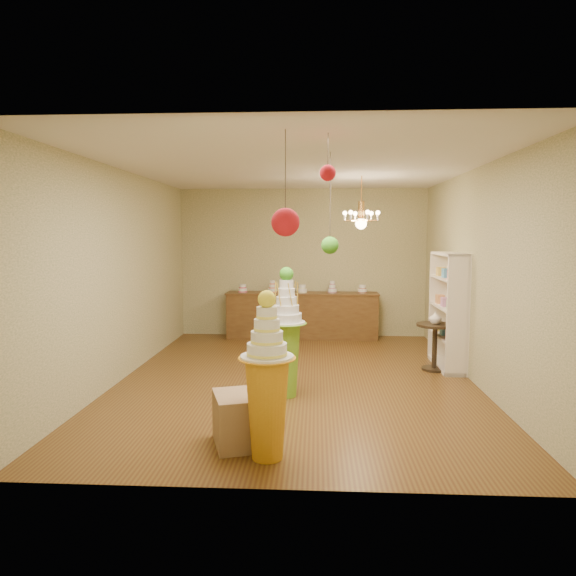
# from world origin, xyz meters

# --- Properties ---
(floor) EXTENTS (6.50, 6.50, 0.00)m
(floor) POSITION_xyz_m (0.00, 0.00, 0.00)
(floor) COLOR #573917
(floor) RESTS_ON ground
(ceiling) EXTENTS (6.50, 6.50, 0.00)m
(ceiling) POSITION_xyz_m (0.00, 0.00, 3.00)
(ceiling) COLOR silver
(ceiling) RESTS_ON ground
(wall_back) EXTENTS (5.00, 0.04, 3.00)m
(wall_back) POSITION_xyz_m (0.00, 3.25, 1.50)
(wall_back) COLOR tan
(wall_back) RESTS_ON ground
(wall_front) EXTENTS (5.00, 0.04, 3.00)m
(wall_front) POSITION_xyz_m (0.00, -3.25, 1.50)
(wall_front) COLOR tan
(wall_front) RESTS_ON ground
(wall_left) EXTENTS (0.04, 6.50, 3.00)m
(wall_left) POSITION_xyz_m (-2.50, 0.00, 1.50)
(wall_left) COLOR tan
(wall_left) RESTS_ON ground
(wall_right) EXTENTS (0.04, 6.50, 3.00)m
(wall_right) POSITION_xyz_m (2.50, 0.00, 1.50)
(wall_right) COLOR tan
(wall_right) RESTS_ON ground
(pedestal_green) EXTENTS (0.51, 0.51, 1.67)m
(pedestal_green) POSITION_xyz_m (-0.09, -0.81, 0.70)
(pedestal_green) COLOR #6FAB25
(pedestal_green) RESTS_ON floor
(pedestal_orange) EXTENTS (0.57, 0.57, 1.58)m
(pedestal_orange) POSITION_xyz_m (-0.17, -2.66, 0.63)
(pedestal_orange) COLOR orange
(pedestal_orange) RESTS_ON floor
(burlap_riser) EXTENTS (0.71, 0.71, 0.51)m
(burlap_riser) POSITION_xyz_m (-0.43, -2.35, 0.26)
(burlap_riser) COLOR #957551
(burlap_riser) RESTS_ON floor
(sideboard) EXTENTS (3.04, 0.54, 1.16)m
(sideboard) POSITION_xyz_m (0.00, 2.97, 0.48)
(sideboard) COLOR #55381A
(sideboard) RESTS_ON floor
(shelving_unit) EXTENTS (0.33, 1.20, 1.80)m
(shelving_unit) POSITION_xyz_m (2.34, 0.80, 0.90)
(shelving_unit) COLOR white
(shelving_unit) RESTS_ON floor
(round_table) EXTENTS (0.67, 0.67, 0.72)m
(round_table) POSITION_xyz_m (2.10, 0.60, 0.46)
(round_table) COLOR black
(round_table) RESTS_ON floor
(vase) EXTENTS (0.24, 0.24, 0.19)m
(vase) POSITION_xyz_m (2.10, 0.60, 0.82)
(vase) COLOR white
(vase) RESTS_ON round_table
(pom_red_left) EXTENTS (0.26, 0.26, 0.94)m
(pom_red_left) POSITION_xyz_m (0.00, -2.61, 2.19)
(pom_red_left) COLOR #41382E
(pom_red_left) RESTS_ON ceiling
(pom_green_mid) EXTENTS (0.20, 0.20, 1.15)m
(pom_green_mid) POSITION_xyz_m (0.43, -1.34, 1.96)
(pom_green_mid) COLOR #41382E
(pom_green_mid) RESTS_ON ceiling
(pom_red_right) EXTENTS (0.15, 0.15, 0.44)m
(pom_red_right) POSITION_xyz_m (0.38, -2.44, 2.64)
(pom_red_right) COLOR #41382E
(pom_red_right) RESTS_ON ceiling
(chandelier) EXTENTS (0.73, 0.73, 0.85)m
(chandelier) POSITION_xyz_m (0.99, 1.04, 2.30)
(chandelier) COLOR #D2964A
(chandelier) RESTS_ON ceiling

